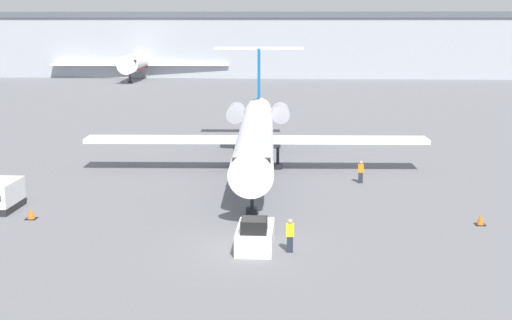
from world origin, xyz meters
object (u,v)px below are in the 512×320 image
object	(u,v)px
worker_by_wing	(361,172)
traffic_cone_right	(480,220)
worker_near_tug	(290,235)
pushback_tug	(255,235)
traffic_cone_left	(31,214)
airplane_parked_far_left	(140,61)
airplane_main	(256,132)
luggage_cart	(2,196)

from	to	relation	value
worker_by_wing	traffic_cone_right	xyz separation A→B (m)	(6.14, -10.62, -0.54)
worker_near_tug	worker_by_wing	xyz separation A→B (m)	(4.95, 16.36, -0.08)
pushback_tug	traffic_cone_right	world-z (taller)	pushback_tug
worker_near_tug	traffic_cone_right	distance (m)	12.50
traffic_cone_left	airplane_parked_far_left	world-z (taller)	airplane_parked_far_left
airplane_main	airplane_parked_far_left	bearing A→B (deg)	108.12
worker_by_wing	traffic_cone_right	size ratio (longest dim) A/B	2.46
airplane_main	traffic_cone_left	xyz separation A→B (m)	(-12.72, -15.03, -2.81)
pushback_tug	worker_near_tug	size ratio (longest dim) A/B	2.22
pushback_tug	worker_near_tug	world-z (taller)	pushback_tug
airplane_main	luggage_cart	bearing A→B (deg)	-139.41
airplane_parked_far_left	luggage_cart	bearing A→B (deg)	-82.03
worker_near_tug	worker_by_wing	size ratio (longest dim) A/B	1.07
airplane_main	pushback_tug	world-z (taller)	airplane_main
luggage_cart	traffic_cone_right	xyz separation A→B (m)	(29.41, -1.54, -0.62)
pushback_tug	luggage_cart	distance (m)	17.75
worker_near_tug	airplane_parked_far_left	distance (m)	116.56
pushback_tug	luggage_cart	xyz separation A→B (m)	(-16.47, 6.61, 0.27)
worker_by_wing	airplane_main	bearing A→B (deg)	153.28
luggage_cart	airplane_parked_far_left	size ratio (longest dim) A/B	0.09
worker_near_tug	traffic_cone_left	xyz separation A→B (m)	(-15.75, 5.34, -0.63)
pushback_tug	airplane_parked_far_left	world-z (taller)	airplane_parked_far_left
luggage_cart	worker_by_wing	xyz separation A→B (m)	(23.27, 9.08, -0.07)
airplane_main	worker_near_tug	xyz separation A→B (m)	(3.03, -20.37, -2.18)
traffic_cone_left	traffic_cone_right	world-z (taller)	traffic_cone_right
airplane_main	traffic_cone_right	world-z (taller)	airplane_main
worker_near_tug	airplane_parked_far_left	xyz separation A→B (m)	(-32.95, 111.78, 2.68)
luggage_cart	traffic_cone_right	distance (m)	29.46
airplane_main	airplane_parked_far_left	distance (m)	96.18
traffic_cone_right	airplane_parked_far_left	xyz separation A→B (m)	(-44.04, 106.04, 3.30)
worker_near_tug	traffic_cone_right	world-z (taller)	worker_near_tug
airplane_main	airplane_parked_far_left	xyz separation A→B (m)	(-29.91, 91.41, 0.49)
airplane_main	traffic_cone_right	xyz separation A→B (m)	(14.12, -14.64, -2.80)
airplane_main	worker_near_tug	distance (m)	20.71
luggage_cart	pushback_tug	bearing A→B (deg)	-21.88
pushback_tug	luggage_cart	bearing A→B (deg)	158.12
airplane_main	worker_by_wing	xyz separation A→B (m)	(7.98, -4.02, -2.26)
airplane_parked_far_left	worker_near_tug	bearing A→B (deg)	-73.58
airplane_main	traffic_cone_left	world-z (taller)	airplane_main
traffic_cone_left	traffic_cone_right	size ratio (longest dim) A/B	0.98
traffic_cone_right	airplane_parked_far_left	bearing A→B (deg)	112.55
worker_by_wing	airplane_parked_far_left	size ratio (longest dim) A/B	0.04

